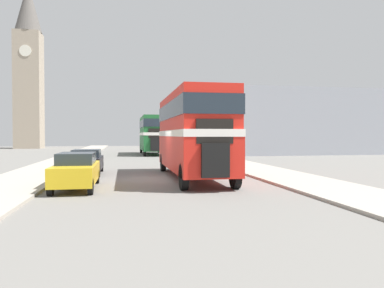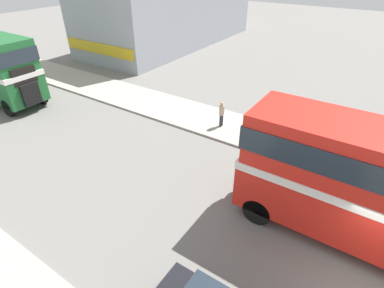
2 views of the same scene
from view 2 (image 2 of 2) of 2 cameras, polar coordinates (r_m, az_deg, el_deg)
The scene contains 2 objects.
pedestrian_walking at distance 17.44m, azimuth 5.68°, elevation 5.95°, with size 0.31×0.31×1.54m.
shop_building_block at distance 36.21m, azimuth -3.97°, elevation 24.61°, with size 21.58×8.69×7.65m.
Camera 2 is at (-7.48, 1.62, 8.73)m, focal length 28.00 mm.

